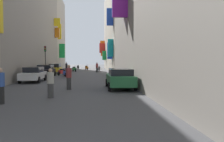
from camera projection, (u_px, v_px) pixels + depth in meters
ground_plane at (78, 75)px, 32.00m from camera, size 140.00×140.00×0.00m
building_left_mid_a at (19, 15)px, 32.19m from camera, size 7.09×29.60×16.23m
building_left_mid_b at (48, 33)px, 53.87m from camera, size 7.14×13.97×15.99m
building_right_mid_b at (127, 11)px, 41.98m from camera, size 6.96×17.24×21.21m
building_right_mid_c at (118, 33)px, 56.42m from camera, size 7.37×11.50×16.78m
parked_car_yellow at (55, 68)px, 36.79m from camera, size 1.89×3.93×1.45m
parked_car_white at (33, 74)px, 22.63m from camera, size 1.84×4.41×1.40m
parked_car_black at (45, 71)px, 29.27m from camera, size 2.00×4.33×1.44m
parked_car_green at (120, 78)px, 17.29m from camera, size 1.93×4.36×1.45m
scooter_blue at (65, 73)px, 29.67m from camera, size 0.66×1.94×1.13m
scooter_red at (61, 72)px, 32.16m from camera, size 0.80×1.86×1.13m
scooter_green at (74, 69)px, 42.25m from camera, size 0.83×1.75×1.13m
scooter_orange at (87, 68)px, 48.75m from camera, size 0.71×1.79×1.13m
scooter_black at (78, 67)px, 52.08m from camera, size 0.45×1.76×1.13m
scooter_silver at (99, 69)px, 43.09m from camera, size 0.48×1.81×1.13m
pedestrian_crossing at (69, 77)px, 16.72m from camera, size 0.53×0.53×1.75m
pedestrian_near_left at (1, 86)px, 11.29m from camera, size 0.52×0.52×1.72m
pedestrian_near_right at (97, 67)px, 39.75m from camera, size 0.50×0.50×1.65m
pedestrian_mid_street at (66, 67)px, 43.18m from camera, size 0.41×0.41×1.63m
pedestrian_far_away at (51, 83)px, 13.15m from camera, size 0.45×0.45×1.63m
traffic_light_far_corner at (45, 55)px, 32.89m from camera, size 0.26×0.34×3.97m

